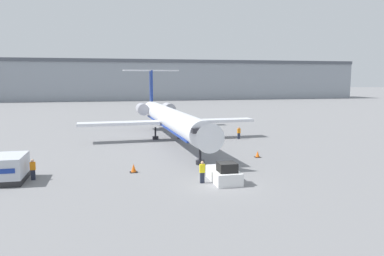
% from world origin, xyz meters
% --- Properties ---
extents(ground_plane, '(600.00, 600.00, 0.00)m').
position_xyz_m(ground_plane, '(0.00, 0.00, 0.00)').
color(ground_plane, slate).
extents(terminal_building, '(180.00, 16.80, 15.16)m').
position_xyz_m(terminal_building, '(0.00, 120.00, 7.61)').
color(terminal_building, '#8C939E').
rests_on(terminal_building, ground).
extents(airplane_main, '(23.13, 34.21, 9.44)m').
position_xyz_m(airplane_main, '(-0.67, 21.92, 2.97)').
color(airplane_main, silver).
rests_on(airplane_main, ground).
extents(pushback_tug, '(1.94, 3.72, 1.67)m').
position_xyz_m(pushback_tug, '(0.28, 0.93, 0.61)').
color(pushback_tug, silver).
rests_on(pushback_tug, ground).
extents(luggage_cart, '(2.20, 3.70, 2.06)m').
position_xyz_m(luggage_cart, '(-15.86, 4.57, 1.03)').
color(luggage_cart, '#232326').
rests_on(luggage_cart, ground).
extents(worker_near_tug, '(0.40, 0.24, 1.71)m').
position_xyz_m(worker_near_tug, '(-1.45, 0.94, 0.89)').
color(worker_near_tug, '#232838').
rests_on(worker_near_tug, ground).
extents(worker_by_wing, '(0.40, 0.24, 1.63)m').
position_xyz_m(worker_by_wing, '(8.49, 20.50, 0.85)').
color(worker_by_wing, '#232838').
rests_on(worker_by_wing, ground).
extents(worker_on_apron, '(0.40, 0.24, 1.67)m').
position_xyz_m(worker_on_apron, '(-14.25, 4.71, 0.87)').
color(worker_on_apron, '#232838').
rests_on(worker_on_apron, ground).
extents(traffic_cone_left, '(0.63, 0.63, 0.74)m').
position_xyz_m(traffic_cone_left, '(-6.36, 5.41, 0.35)').
color(traffic_cone_left, black).
rests_on(traffic_cone_left, ground).
extents(traffic_cone_right, '(0.59, 0.59, 0.66)m').
position_xyz_m(traffic_cone_right, '(6.36, 8.90, 0.31)').
color(traffic_cone_right, black).
rests_on(traffic_cone_right, ground).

